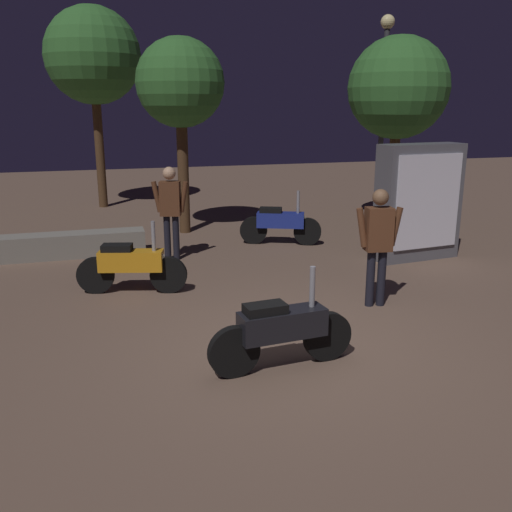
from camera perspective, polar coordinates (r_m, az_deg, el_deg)
ground_plane at (r=6.65m, az=4.37°, el=-9.44°), size 40.00×40.00×0.00m
motorcycle_black_foreground at (r=6.02m, az=2.66°, el=-7.58°), size 1.66×0.39×1.11m
motorcycle_blue_parked_left at (r=11.36m, az=2.49°, el=3.35°), size 1.57×0.73×1.11m
motorcycle_orange_parked_right at (r=8.59m, az=-12.63°, el=-0.91°), size 1.63×0.54×1.11m
person_rider_beside at (r=7.90m, az=12.38°, el=1.86°), size 0.67×0.29×1.67m
person_bystander_far at (r=10.21m, az=-8.73°, el=5.17°), size 0.66×0.33×1.71m
streetlamp_near at (r=15.51m, az=12.92°, el=16.27°), size 0.36×0.36×4.97m
tree_left_bg at (r=16.11m, az=-16.32°, el=18.95°), size 2.51×2.51×5.27m
tree_center_bg at (r=12.36m, az=-7.74°, el=16.94°), size 1.87×1.87×4.15m
tree_right_bg at (r=13.63m, az=14.33°, el=16.21°), size 2.30×2.30×4.29m
kiosk_billboard at (r=10.61m, az=16.27°, el=5.29°), size 1.64×0.69×2.10m
planter_wall_low at (r=11.06m, az=-20.64°, el=0.91°), size 3.60×0.50×0.45m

